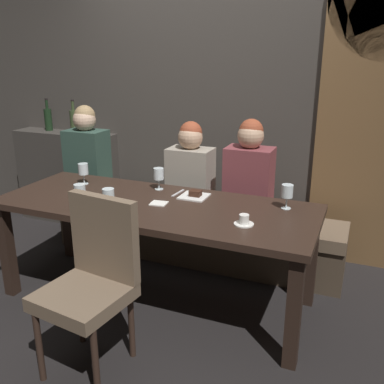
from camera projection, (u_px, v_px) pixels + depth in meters
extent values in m
plane|color=black|center=(157.00, 298.00, 3.16)|extent=(9.00, 9.00, 0.00)
cube|color=#423D38|center=(216.00, 78.00, 3.77)|extent=(6.00, 0.12, 3.00)
cube|color=brown|center=(375.00, 142.00, 3.36)|extent=(0.90, 0.05, 2.10)
cube|color=#38342F|center=(68.00, 177.00, 4.49)|extent=(1.10, 0.28, 0.95)
cube|color=black|center=(7.00, 251.00, 3.12)|extent=(0.08, 0.08, 0.69)
cube|color=black|center=(294.00, 313.00, 2.37)|extent=(0.08, 0.08, 0.69)
cube|color=black|center=(68.00, 218.00, 3.73)|extent=(0.08, 0.08, 0.69)
cube|color=black|center=(311.00, 259.00, 2.99)|extent=(0.08, 0.08, 0.69)
cube|color=#302119|center=(155.00, 206.00, 2.94)|extent=(2.20, 0.84, 0.04)
cube|color=#4A3C2E|center=(193.00, 239.00, 3.72)|extent=(2.50, 0.40, 0.35)
cube|color=brown|center=(193.00, 215.00, 3.65)|extent=(2.50, 0.44, 0.10)
cylinder|color=#302119|center=(39.00, 347.00, 2.31)|extent=(0.04, 0.04, 0.42)
cylinder|color=#302119|center=(96.00, 365.00, 2.18)|extent=(0.04, 0.04, 0.42)
cylinder|color=#302119|center=(80.00, 312.00, 2.63)|extent=(0.04, 0.04, 0.42)
cylinder|color=#302119|center=(131.00, 325.00, 2.49)|extent=(0.04, 0.04, 0.42)
cube|color=brown|center=(84.00, 297.00, 2.32)|extent=(0.49, 0.49, 0.08)
cube|color=brown|center=(104.00, 237.00, 2.39)|extent=(0.44, 0.12, 0.48)
cube|color=#2D473D|center=(88.00, 164.00, 3.89)|extent=(0.36, 0.24, 0.61)
sphere|color=#DBB293|center=(84.00, 120.00, 3.77)|extent=(0.20, 0.20, 0.20)
sphere|color=#9E7F56|center=(85.00, 116.00, 3.77)|extent=(0.18, 0.18, 0.18)
cube|color=#9E9384|center=(190.00, 180.00, 3.55)|extent=(0.36, 0.24, 0.53)
sphere|color=tan|center=(190.00, 137.00, 3.44)|extent=(0.20, 0.20, 0.20)
sphere|color=brown|center=(191.00, 133.00, 3.44)|extent=(0.18, 0.18, 0.18)
cube|color=brown|center=(249.00, 184.00, 3.35)|extent=(0.36, 0.24, 0.58)
sphere|color=tan|center=(251.00, 136.00, 3.23)|extent=(0.20, 0.20, 0.20)
sphere|color=brown|center=(251.00, 131.00, 3.23)|extent=(0.18, 0.18, 0.18)
cylinder|color=black|center=(48.00, 120.00, 4.39)|extent=(0.08, 0.08, 0.22)
cylinder|color=black|center=(47.00, 104.00, 4.35)|extent=(0.03, 0.03, 0.09)
cylinder|color=black|center=(46.00, 99.00, 4.33)|extent=(0.03, 0.03, 0.02)
cylinder|color=#384728|center=(74.00, 122.00, 4.28)|extent=(0.08, 0.08, 0.22)
cylinder|color=#384728|center=(73.00, 106.00, 4.23)|extent=(0.03, 0.03, 0.09)
cylinder|color=black|center=(72.00, 100.00, 4.22)|extent=(0.03, 0.03, 0.02)
cylinder|color=silver|center=(81.00, 208.00, 2.83)|extent=(0.06, 0.06, 0.00)
cylinder|color=silver|center=(81.00, 202.00, 2.82)|extent=(0.01, 0.01, 0.07)
cylinder|color=silver|center=(80.00, 191.00, 2.80)|extent=(0.08, 0.08, 0.08)
cylinder|color=silver|center=(159.00, 189.00, 3.22)|extent=(0.06, 0.06, 0.00)
cylinder|color=silver|center=(159.00, 184.00, 3.21)|extent=(0.01, 0.01, 0.07)
cylinder|color=silver|center=(159.00, 174.00, 3.18)|extent=(0.08, 0.08, 0.08)
cylinder|color=maroon|center=(159.00, 176.00, 3.19)|extent=(0.07, 0.07, 0.04)
cylinder|color=silver|center=(286.00, 208.00, 2.83)|extent=(0.06, 0.06, 0.00)
cylinder|color=silver|center=(286.00, 203.00, 2.81)|extent=(0.01, 0.01, 0.07)
cylinder|color=silver|center=(287.00, 191.00, 2.79)|extent=(0.08, 0.08, 0.08)
cylinder|color=gold|center=(287.00, 195.00, 2.80)|extent=(0.07, 0.07, 0.02)
cylinder|color=silver|center=(84.00, 184.00, 3.35)|extent=(0.06, 0.06, 0.00)
cylinder|color=silver|center=(84.00, 179.00, 3.34)|extent=(0.01, 0.01, 0.07)
cylinder|color=silver|center=(83.00, 169.00, 3.32)|extent=(0.08, 0.08, 0.08)
cylinder|color=silver|center=(109.00, 213.00, 2.74)|extent=(0.06, 0.06, 0.00)
cylinder|color=silver|center=(109.00, 207.00, 2.73)|extent=(0.01, 0.01, 0.07)
cylinder|color=silver|center=(108.00, 195.00, 2.71)|extent=(0.08, 0.08, 0.08)
cylinder|color=maroon|center=(109.00, 198.00, 2.71)|extent=(0.07, 0.07, 0.04)
cylinder|color=white|center=(244.00, 224.00, 2.56)|extent=(0.12, 0.12, 0.01)
cylinder|color=white|center=(244.00, 219.00, 2.55)|extent=(0.06, 0.06, 0.06)
cylinder|color=brown|center=(244.00, 215.00, 2.54)|extent=(0.05, 0.05, 0.01)
cube|color=white|center=(194.00, 196.00, 3.05)|extent=(0.19, 0.19, 0.01)
cube|color=#381E14|center=(195.00, 193.00, 3.04)|extent=(0.08, 0.06, 0.04)
cube|color=silver|center=(178.00, 193.00, 3.13)|extent=(0.03, 0.17, 0.01)
cube|color=silver|center=(159.00, 203.00, 2.91)|extent=(0.12, 0.11, 0.01)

